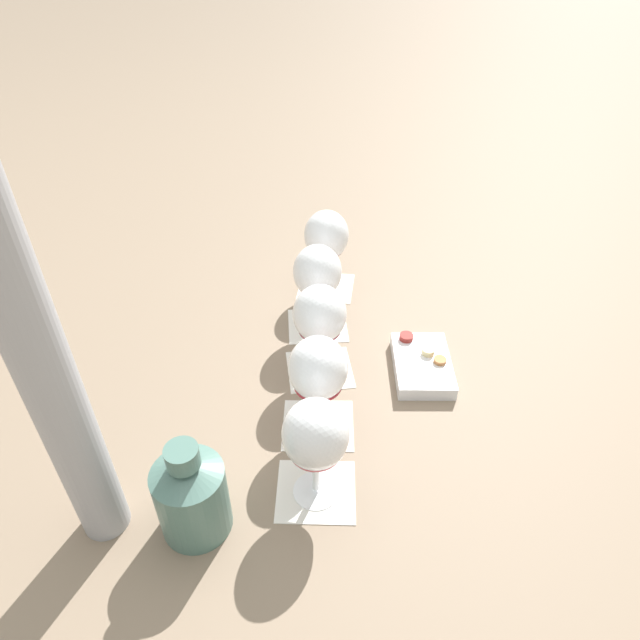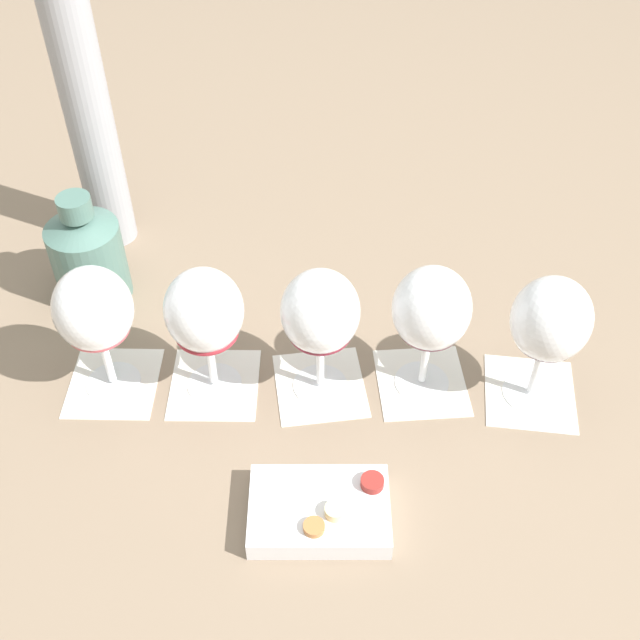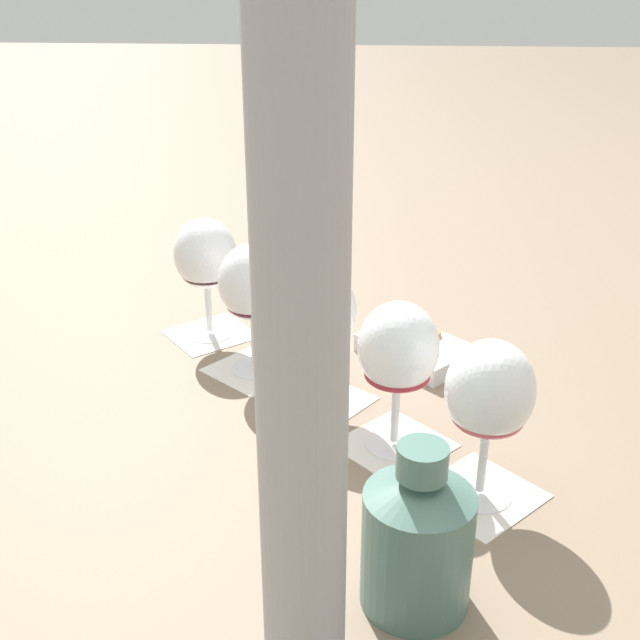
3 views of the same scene
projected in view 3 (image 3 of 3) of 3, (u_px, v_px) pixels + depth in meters
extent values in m
plane|color=#7F6B56|center=(320.00, 402.00, 1.00)|extent=(8.00, 8.00, 0.00)
cube|color=silver|center=(479.00, 494.00, 0.83)|extent=(0.15, 0.15, 0.00)
cube|color=silver|center=(394.00, 445.00, 0.91)|extent=(0.15, 0.15, 0.00)
cube|color=silver|center=(319.00, 400.00, 1.00)|extent=(0.15, 0.15, 0.00)
cube|color=silver|center=(256.00, 368.00, 1.07)|extent=(0.15, 0.15, 0.00)
cube|color=silver|center=(210.00, 334.00, 1.17)|extent=(0.15, 0.15, 0.00)
cylinder|color=white|center=(480.00, 491.00, 0.83)|extent=(0.07, 0.07, 0.01)
cylinder|color=white|center=(483.00, 459.00, 0.81)|extent=(0.01, 0.01, 0.08)
ellipsoid|color=white|center=(490.00, 390.00, 0.77)|extent=(0.09, 0.09, 0.10)
ellipsoid|color=#C64C56|center=(487.00, 416.00, 0.79)|extent=(0.07, 0.07, 0.03)
cylinder|color=white|center=(394.00, 442.00, 0.91)|extent=(0.07, 0.07, 0.01)
cylinder|color=white|center=(395.00, 412.00, 0.89)|extent=(0.01, 0.01, 0.08)
ellipsoid|color=white|center=(398.00, 347.00, 0.86)|extent=(0.09, 0.09, 0.10)
ellipsoid|color=maroon|center=(397.00, 375.00, 0.87)|extent=(0.07, 0.07, 0.02)
cylinder|color=white|center=(319.00, 398.00, 1.00)|extent=(0.07, 0.07, 0.01)
cylinder|color=white|center=(319.00, 369.00, 0.98)|extent=(0.01, 0.01, 0.08)
ellipsoid|color=white|center=(319.00, 309.00, 0.95)|extent=(0.09, 0.09, 0.10)
ellipsoid|color=maroon|center=(319.00, 332.00, 0.96)|extent=(0.07, 0.07, 0.03)
cylinder|color=white|center=(255.00, 366.00, 1.07)|extent=(0.07, 0.07, 0.01)
cylinder|color=white|center=(254.00, 339.00, 1.06)|extent=(0.01, 0.01, 0.08)
ellipsoid|color=white|center=(252.00, 282.00, 1.02)|extent=(0.09, 0.09, 0.10)
ellipsoid|color=#4E1625|center=(253.00, 302.00, 1.03)|extent=(0.07, 0.07, 0.03)
cylinder|color=white|center=(210.00, 331.00, 1.17)|extent=(0.07, 0.07, 0.01)
cylinder|color=white|center=(209.00, 306.00, 1.15)|extent=(0.01, 0.01, 0.08)
ellipsoid|color=white|center=(205.00, 254.00, 1.12)|extent=(0.09, 0.09, 0.10)
ellipsoid|color=black|center=(206.00, 271.00, 1.13)|extent=(0.07, 0.07, 0.04)
cylinder|color=#4C7066|center=(417.00, 549.00, 0.67)|extent=(0.09, 0.09, 0.11)
cone|color=#4C7066|center=(421.00, 486.00, 0.65)|extent=(0.09, 0.09, 0.02)
cylinder|color=#4C7066|center=(422.00, 461.00, 0.64)|extent=(0.04, 0.04, 0.03)
cube|color=silver|center=(416.00, 349.00, 1.10)|extent=(0.17, 0.17, 0.03)
cylinder|color=beige|center=(413.00, 331.00, 1.11)|extent=(0.02, 0.02, 0.01)
cylinder|color=#B2703D|center=(433.00, 334.00, 1.11)|extent=(0.02, 0.02, 0.01)
cylinder|color=maroon|center=(376.00, 330.00, 1.12)|extent=(0.02, 0.02, 0.01)
cylinder|color=#99999E|center=(300.00, 250.00, 0.47)|extent=(0.06, 0.06, 0.70)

